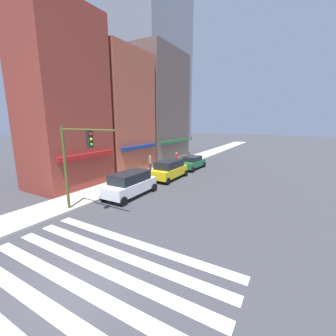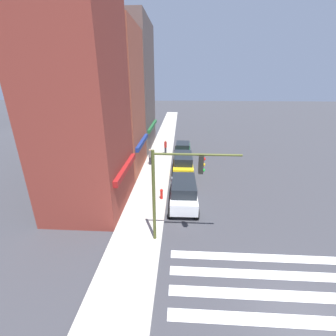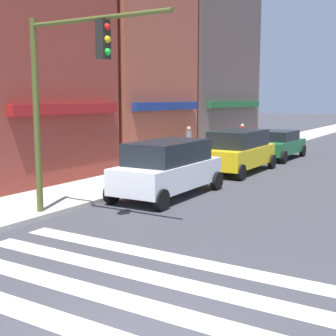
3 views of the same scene
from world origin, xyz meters
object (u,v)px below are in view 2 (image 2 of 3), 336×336
Objects in this scene: suv_white at (184,192)px; suv_yellow at (183,163)px; sedan_green at (183,149)px; fire_hydrant at (161,193)px; pedestrian_red_jacket at (165,147)px; traffic_signal at (174,182)px; pedestrian_grey_coat at (150,157)px.

suv_white is 1.00× the size of suv_yellow.
sedan_green reaches higher than fire_hydrant.
suv_yellow reaches higher than pedestrian_red_jacket.
traffic_signal is 1.18× the size of suv_white.
pedestrian_red_jacket is at bearing 92.80° from sedan_green.
pedestrian_grey_coat is at bearing 139.07° from sedan_green.
suv_white is (4.33, -0.60, -2.81)m from traffic_signal.
suv_yellow is 1.06× the size of sedan_green.
fire_hydrant is (-5.82, 1.70, -0.42)m from suv_yellow.
suv_yellow is (6.22, 0.00, 0.00)m from suv_white.
sedan_green is 5.27× the size of fire_hydrant.
sedan_green is (5.70, -0.00, -0.19)m from suv_yellow.
suv_white is at bearing 55.15° from pedestrian_red_jacket.
fire_hydrant is at bearing 163.34° from suv_yellow.
suv_yellow is at bearing -30.70° from pedestrian_grey_coat.
traffic_signal reaches higher than suv_yellow.
pedestrian_red_jacket is (3.89, -1.43, 0.00)m from pedestrian_grey_coat.
pedestrian_grey_coat is 2.10× the size of fire_hydrant.
pedestrian_grey_coat is (7.97, 3.58, 0.04)m from suv_white.
traffic_signal is 12.96m from pedestrian_grey_coat.
suv_yellow is 5.60× the size of fire_hydrant.
pedestrian_grey_coat is (-3.94, 3.58, 0.23)m from sedan_green.
suv_white reaches higher than pedestrian_grey_coat.
suv_yellow is 5.70m from sedan_green.
traffic_signal reaches higher than pedestrian_red_jacket.
traffic_signal reaches higher than suv_white.
sedan_green is at bearing -8.40° from fire_hydrant.
pedestrian_grey_coat is 1.00× the size of pedestrian_red_jacket.
sedan_green is at bearing -2.13° from traffic_signal.
fire_hydrant is (-7.57, -1.88, -0.46)m from pedestrian_grey_coat.
pedestrian_grey_coat is at bearing 13.62° from traffic_signal.
pedestrian_grey_coat is at bearing 23.54° from suv_white.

